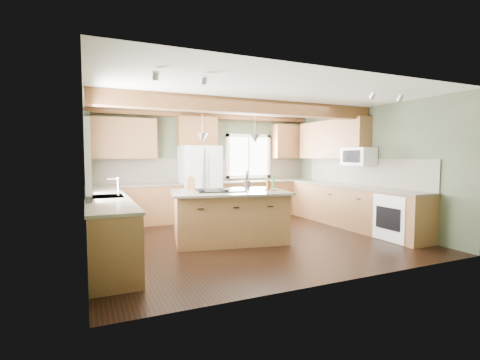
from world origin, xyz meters
name	(u,v)px	position (x,y,z in m)	size (l,w,h in m)	color
floor	(249,238)	(0.00, 0.00, 0.00)	(5.60, 5.60, 0.00)	black
ceiling	(249,99)	(0.00, 0.00, 2.60)	(5.60, 5.60, 0.00)	silver
wall_back	(207,166)	(0.00, 2.50, 1.30)	(5.60, 5.60, 0.00)	#3D4531
wall_left	(85,173)	(-2.80, 0.00, 1.30)	(5.00, 5.00, 0.00)	#3D4531
wall_right	(364,168)	(2.80, 0.00, 1.30)	(5.00, 5.00, 0.00)	#3D4531
ceiling_beam	(249,107)	(0.00, 0.02, 2.47)	(5.55, 0.26, 0.26)	#532D17
soffit_trim	(208,116)	(0.00, 2.40, 2.54)	(5.55, 0.20, 0.10)	#532D17
backsplash_back	(207,170)	(0.00, 2.48, 1.21)	(5.58, 0.03, 0.58)	brown
backsplash_right	(362,172)	(2.78, 0.05, 1.21)	(0.03, 3.70, 0.58)	brown
base_cab_back_left	(135,206)	(-1.79, 2.20, 0.44)	(2.02, 0.60, 0.88)	brown
counter_back_left	(135,185)	(-1.79, 2.20, 0.90)	(2.06, 0.64, 0.04)	#4A4336
base_cab_back_right	(264,198)	(1.49, 2.20, 0.44)	(2.62, 0.60, 0.88)	brown
counter_back_right	(264,181)	(1.49, 2.20, 0.90)	(2.66, 0.64, 0.04)	#4A4336
base_cab_left	(107,226)	(-2.50, 0.05, 0.44)	(0.60, 3.70, 0.88)	brown
counter_left	(107,197)	(-2.50, 0.05, 0.90)	(0.64, 3.74, 0.04)	#4A4336
base_cab_right	(351,207)	(2.50, 0.05, 0.44)	(0.60, 3.70, 0.88)	brown
counter_right	(352,186)	(2.50, 0.05, 0.90)	(0.64, 3.74, 0.04)	#4A4336
upper_cab_back_left	(124,138)	(-1.99, 2.33, 1.95)	(1.40, 0.35, 0.90)	brown
upper_cab_over_fridge	(197,132)	(-0.30, 2.33, 2.15)	(0.96, 0.35, 0.70)	brown
upper_cab_right	(332,140)	(2.62, 0.90, 1.95)	(0.35, 2.20, 0.90)	brown
upper_cab_back_corner	(289,142)	(2.30, 2.33, 1.95)	(0.90, 0.35, 0.90)	brown
window_left	(86,157)	(-2.78, 0.05, 1.55)	(0.04, 1.60, 1.05)	white
window_back	(248,156)	(1.15, 2.48, 1.55)	(1.10, 0.04, 1.00)	white
sink	(107,197)	(-2.50, 0.05, 0.91)	(0.50, 0.65, 0.03)	#262628
faucet	(118,188)	(-2.32, 0.05, 1.05)	(0.02, 0.02, 0.28)	#B2B2B7
dishwasher	(114,246)	(-2.49, -1.25, 0.43)	(0.60, 0.60, 0.84)	white
oven	(400,217)	(2.49, -1.25, 0.43)	(0.60, 0.72, 0.84)	white
microwave	(359,156)	(2.58, -0.05, 1.55)	(0.40, 0.70, 0.38)	white
pendant_left	(202,138)	(-0.88, 0.11, 1.88)	(0.18, 0.18, 0.16)	#B2B2B7
pendant_right	(255,139)	(0.08, -0.07, 1.88)	(0.18, 0.18, 0.16)	#B2B2B7
refrigerator	(200,183)	(-0.30, 2.12, 0.90)	(0.90, 0.74, 1.80)	white
island	(229,217)	(-0.40, 0.02, 0.44)	(1.95, 1.19, 0.88)	brown
island_top	(229,192)	(-0.40, 0.02, 0.90)	(2.08, 1.32, 0.04)	#4A4336
cooktop	(220,191)	(-0.56, 0.05, 0.93)	(0.84, 0.56, 0.02)	black
knife_block	(191,184)	(-0.98, 0.51, 1.03)	(0.13, 0.10, 0.21)	brown
utensil_crock	(247,184)	(0.17, 0.46, 1.00)	(0.12, 0.12, 0.16)	#3D3631
bottle_tray	(271,184)	(0.38, -0.15, 1.04)	(0.26, 0.26, 0.24)	brown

